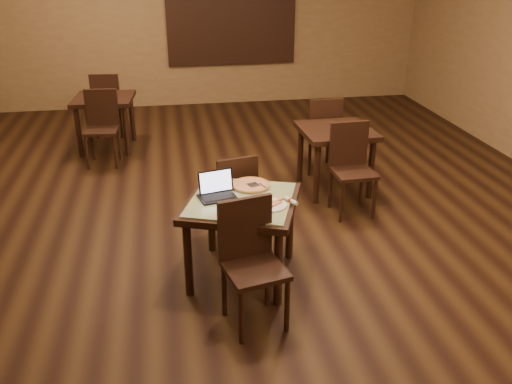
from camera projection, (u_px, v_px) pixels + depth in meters
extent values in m
plane|color=black|center=(246.00, 223.00, 5.86)|extent=(10.00, 10.00, 0.00)
cube|color=olive|center=(204.00, 22.00, 9.73)|extent=(8.00, 0.02, 3.00)
cube|color=#25618B|center=(231.00, 19.00, 9.76)|extent=(2.20, 0.04, 1.50)
cube|color=black|center=(232.00, 19.00, 9.73)|extent=(2.34, 0.02, 1.64)
cylinder|color=black|center=(188.00, 259.00, 4.52)|extent=(0.07, 0.07, 0.71)
cylinder|color=black|center=(211.00, 218.00, 5.20)|extent=(0.07, 0.07, 0.71)
cylinder|color=black|center=(278.00, 267.00, 4.39)|extent=(0.07, 0.07, 0.71)
cylinder|color=black|center=(290.00, 224.00, 5.07)|extent=(0.07, 0.07, 0.71)
cube|color=black|center=(241.00, 203.00, 4.64)|extent=(1.18, 1.18, 0.06)
cube|color=blue|center=(241.00, 200.00, 4.63)|extent=(1.08, 1.08, 0.02)
cylinder|color=black|center=(241.00, 317.00, 3.99)|extent=(0.04, 0.04, 0.47)
cylinder|color=black|center=(224.00, 290.00, 4.31)|extent=(0.04, 0.04, 0.47)
cylinder|color=black|center=(287.00, 306.00, 4.13)|extent=(0.04, 0.04, 0.47)
cylinder|color=black|center=(267.00, 280.00, 4.44)|extent=(0.04, 0.04, 0.47)
cube|color=black|center=(255.00, 270.00, 4.11)|extent=(0.52, 0.52, 0.04)
cube|color=black|center=(245.00, 227.00, 4.17)|extent=(0.43, 0.14, 0.50)
cylinder|color=black|center=(242.00, 209.00, 5.69)|extent=(0.04, 0.04, 0.44)
cylinder|color=black|center=(254.00, 223.00, 5.39)|extent=(0.04, 0.04, 0.44)
cylinder|color=black|center=(210.00, 214.00, 5.57)|extent=(0.04, 0.04, 0.44)
cylinder|color=black|center=(221.00, 229.00, 5.27)|extent=(0.04, 0.04, 0.44)
cube|color=black|center=(232.00, 197.00, 5.38)|extent=(0.49, 0.49, 0.04)
cube|color=black|center=(238.00, 181.00, 5.12)|extent=(0.41, 0.13, 0.46)
cube|color=black|center=(217.00, 197.00, 4.64)|extent=(0.35, 0.28, 0.02)
cube|color=black|center=(216.00, 181.00, 4.69)|extent=(0.31, 0.12, 0.21)
cube|color=silver|center=(216.00, 181.00, 4.69)|extent=(0.28, 0.10, 0.18)
cylinder|color=white|center=(271.00, 205.00, 4.49)|extent=(0.27, 0.27, 0.01)
cylinder|color=silver|center=(251.00, 186.00, 4.86)|extent=(0.34, 0.34, 0.01)
cylinder|color=#D1BD8B|center=(251.00, 185.00, 4.85)|extent=(0.33, 0.33, 0.02)
torus|color=#B97F3B|center=(251.00, 185.00, 4.85)|extent=(0.35, 0.35, 0.02)
cube|color=silver|center=(253.00, 185.00, 4.83)|extent=(0.16, 0.25, 0.01)
cylinder|color=white|center=(291.00, 201.00, 4.55)|extent=(0.10, 0.16, 0.03)
cylinder|color=#B62F16|center=(291.00, 201.00, 4.55)|extent=(0.05, 0.04, 0.04)
cylinder|color=black|center=(317.00, 173.00, 6.18)|extent=(0.07, 0.07, 0.74)
cylinder|color=black|center=(300.00, 154.00, 6.77)|extent=(0.07, 0.07, 0.74)
cylinder|color=black|center=(371.00, 169.00, 6.31)|extent=(0.07, 0.07, 0.74)
cylinder|color=black|center=(350.00, 150.00, 6.90)|extent=(0.07, 0.07, 0.74)
cube|color=black|center=(336.00, 131.00, 6.39)|extent=(0.86, 0.86, 0.06)
cylinder|color=black|center=(342.00, 203.00, 5.79)|extent=(0.04, 0.04, 0.47)
cylinder|color=black|center=(330.00, 189.00, 6.12)|extent=(0.04, 0.04, 0.47)
cylinder|color=black|center=(374.00, 199.00, 5.86)|extent=(0.04, 0.04, 0.47)
cylinder|color=black|center=(361.00, 186.00, 6.19)|extent=(0.04, 0.04, 0.47)
cube|color=black|center=(353.00, 173.00, 5.89)|extent=(0.45, 0.45, 0.04)
cube|color=black|center=(349.00, 143.00, 5.95)|extent=(0.44, 0.06, 0.50)
cylinder|color=black|center=(327.00, 147.00, 7.40)|extent=(0.04, 0.04, 0.47)
cylinder|color=black|center=(337.00, 156.00, 7.07)|extent=(0.04, 0.04, 0.47)
cylinder|color=black|center=(301.00, 149.00, 7.33)|extent=(0.04, 0.04, 0.47)
cylinder|color=black|center=(309.00, 158.00, 7.00)|extent=(0.04, 0.04, 0.47)
cube|color=black|center=(320.00, 134.00, 7.10)|extent=(0.45, 0.45, 0.04)
cube|color=black|center=(326.00, 119.00, 6.81)|extent=(0.44, 0.06, 0.50)
cylinder|color=black|center=(79.00, 132.00, 7.58)|extent=(0.07, 0.07, 0.73)
cylinder|color=black|center=(88.00, 118.00, 8.18)|extent=(0.07, 0.07, 0.73)
cylinder|color=black|center=(126.00, 131.00, 7.63)|extent=(0.07, 0.07, 0.73)
cylinder|color=black|center=(132.00, 117.00, 8.23)|extent=(0.07, 0.07, 0.73)
cube|color=black|center=(103.00, 99.00, 7.75)|extent=(0.89, 0.89, 0.06)
cylinder|color=black|center=(87.00, 153.00, 7.18)|extent=(0.04, 0.04, 0.46)
cylinder|color=black|center=(92.00, 144.00, 7.52)|extent=(0.04, 0.04, 0.46)
cylinder|color=black|center=(115.00, 152.00, 7.21)|extent=(0.04, 0.04, 0.46)
cylinder|color=black|center=(119.00, 143.00, 7.54)|extent=(0.04, 0.04, 0.46)
cube|color=black|center=(101.00, 130.00, 7.26)|extent=(0.47, 0.47, 0.04)
cube|color=black|center=(102.00, 107.00, 7.33)|extent=(0.43, 0.08, 0.49)
cylinder|color=black|center=(124.00, 116.00, 8.74)|extent=(0.04, 0.04, 0.46)
cylinder|color=black|center=(121.00, 123.00, 8.41)|extent=(0.04, 0.04, 0.46)
cylinder|color=black|center=(101.00, 117.00, 8.72)|extent=(0.04, 0.04, 0.46)
cylinder|color=black|center=(97.00, 124.00, 8.38)|extent=(0.04, 0.04, 0.46)
cube|color=black|center=(109.00, 104.00, 8.46)|extent=(0.47, 0.47, 0.04)
cube|color=black|center=(105.00, 91.00, 8.17)|extent=(0.43, 0.08, 0.49)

